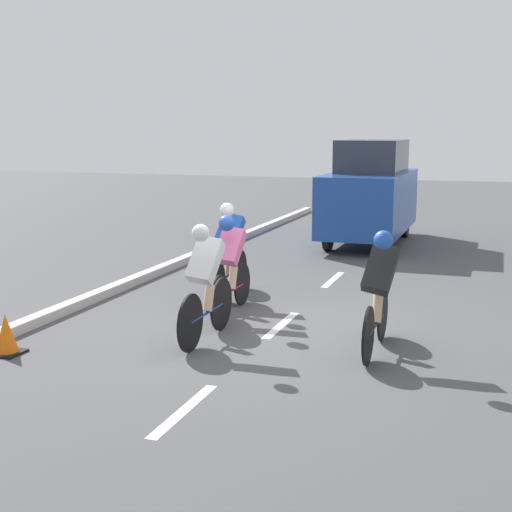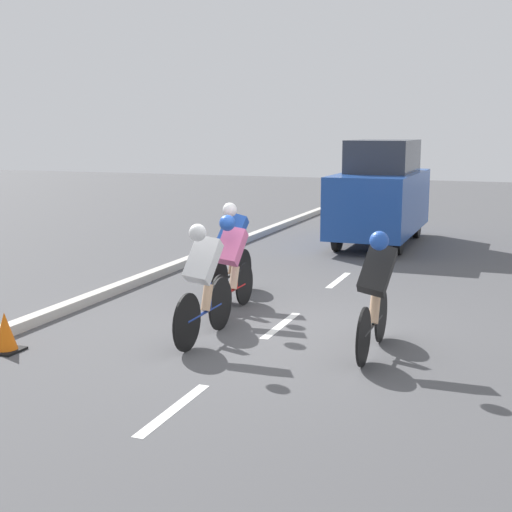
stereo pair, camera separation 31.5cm
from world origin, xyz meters
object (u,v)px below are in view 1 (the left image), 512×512
Objects in this scene: cyclist_pink at (230,261)px; support_car at (370,193)px; cyclist_blue at (228,248)px; cyclist_black at (379,289)px; cyclist_white at (206,281)px; traffic_cone at (6,335)px.

support_car is at bearing -95.97° from cyclist_pink.
cyclist_blue is at bearing 79.99° from support_car.
cyclist_blue is at bearing -37.52° from cyclist_black.
cyclist_white is 1.44m from cyclist_pink.
cyclist_white is at bearing 86.43° from support_car.
cyclist_black is at bearing 100.72° from support_car.
cyclist_black reaches higher than traffic_cone.
cyclist_blue is 3.88m from traffic_cone.
support_car reaches higher than cyclist_blue.
support_car is 10.26m from traffic_cone.
cyclist_blue is 0.95m from cyclist_pink.
cyclist_white reaches higher than traffic_cone.
cyclist_blue is 0.41× the size of support_car.
traffic_cone is at bearing 67.02° from cyclist_blue.
cyclist_white is 1.01× the size of cyclist_black.
cyclist_pink is at bearing -81.32° from cyclist_white.
traffic_cone is (1.86, 2.65, -0.55)m from cyclist_pink.
cyclist_black is 0.41× the size of support_car.
cyclist_pink is at bearing -125.05° from traffic_cone.
cyclist_blue is (0.58, -2.30, 0.02)m from cyclist_white.
cyclist_pink is (-0.36, 0.88, -0.03)m from cyclist_blue.
cyclist_blue is 3.51× the size of traffic_cone.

